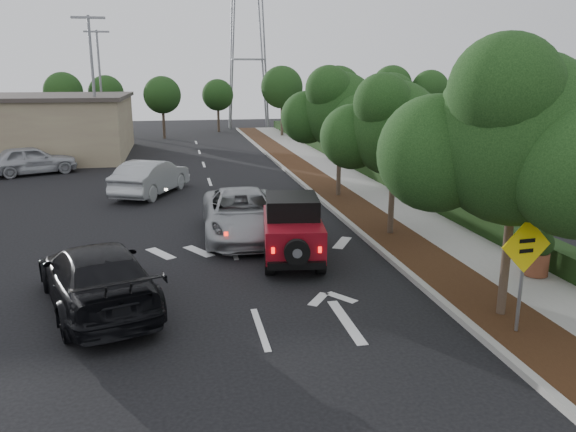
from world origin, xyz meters
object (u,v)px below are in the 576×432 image
object	(u,v)px
silver_suv_ahead	(242,214)
speed_hump_sign	(524,260)
red_jeep	(292,228)
black_suv_oncoming	(97,276)

from	to	relation	value
silver_suv_ahead	speed_hump_sign	size ratio (longest dim) A/B	2.27
red_jeep	silver_suv_ahead	world-z (taller)	red_jeep
silver_suv_ahead	black_suv_oncoming	size ratio (longest dim) A/B	1.04
speed_hump_sign	silver_suv_ahead	bearing A→B (deg)	113.89
silver_suv_ahead	red_jeep	bearing A→B (deg)	-64.89
red_jeep	speed_hump_sign	distance (m)	7.22
black_suv_oncoming	speed_hump_sign	xyz separation A→B (m)	(9.09, -3.43, 0.95)
red_jeep	speed_hump_sign	world-z (taller)	speed_hump_sign
red_jeep	silver_suv_ahead	size ratio (longest dim) A/B	0.69
black_suv_oncoming	speed_hump_sign	size ratio (longest dim) A/B	2.18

